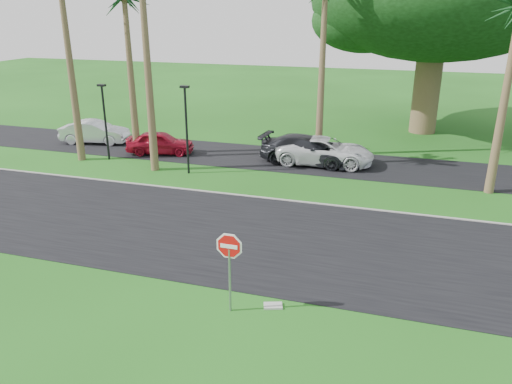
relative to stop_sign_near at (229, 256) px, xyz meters
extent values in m
plane|color=#194B12|center=(-0.50, 3.00, -1.77)|extent=(120.00, 120.00, 0.00)
cube|color=black|center=(-0.50, 5.00, -1.76)|extent=(120.00, 8.00, 0.02)
cube|color=black|center=(-0.50, 15.50, -1.76)|extent=(120.00, 5.00, 0.02)
cube|color=gray|center=(-0.50, 9.05, -1.74)|extent=(120.00, 0.12, 0.06)
cylinder|color=gray|center=(0.00, 0.00, -0.77)|extent=(0.07, 0.07, 2.00)
cylinder|color=white|center=(0.00, 0.00, 0.33)|extent=(1.05, 0.02, 1.05)
cylinder|color=red|center=(0.00, 0.00, 0.33)|extent=(0.90, 0.02, 0.90)
cube|color=white|center=(0.00, 0.00, 0.33)|extent=(0.50, 0.02, 0.12)
cone|color=brown|center=(-13.50, 12.00, 3.48)|extent=(0.44, 0.44, 10.50)
cone|color=brown|center=(-11.00, 14.00, 2.73)|extent=(0.44, 0.44, 9.00)
cone|color=brown|center=(-8.50, 11.50, 3.98)|extent=(0.44, 0.44, 11.50)
cone|color=brown|center=(-0.50, 17.00, 2.98)|extent=(0.44, 0.44, 9.50)
cone|color=brown|center=(8.50, 13.00, 2.48)|extent=(0.44, 0.44, 8.50)
cylinder|color=brown|center=(5.50, 25.00, 1.23)|extent=(1.80, 1.80, 6.00)
cylinder|color=black|center=(-12.00, 12.50, 0.33)|extent=(0.12, 0.12, 4.20)
cube|color=black|center=(-12.00, 12.50, 2.51)|extent=(0.45, 0.25, 0.12)
cylinder|color=black|center=(-6.50, 11.50, 0.48)|extent=(0.12, 0.12, 4.50)
cube|color=black|center=(-6.50, 11.50, 2.81)|extent=(0.45, 0.25, 0.12)
imported|color=#BABEC2|center=(-14.90, 15.51, -1.05)|extent=(4.59, 2.29, 1.45)
imported|color=maroon|center=(-9.67, 14.47, -1.09)|extent=(4.27, 2.52, 1.36)
imported|color=black|center=(-0.82, 15.10, -1.00)|extent=(5.49, 2.59, 1.55)
imported|color=silver|center=(0.18, 15.21, -1.02)|extent=(5.53, 2.71, 1.51)
cube|color=#A0A199|center=(1.14, 0.55, -1.74)|extent=(0.63, 0.50, 0.06)
camera|label=1|loc=(4.36, -11.73, 6.57)|focal=35.00mm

